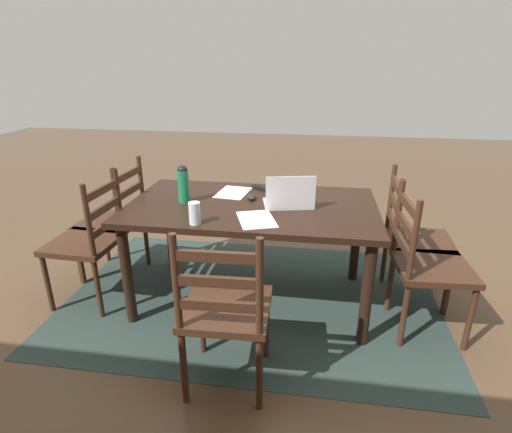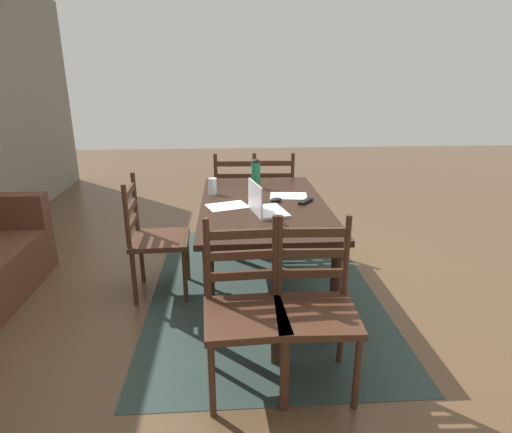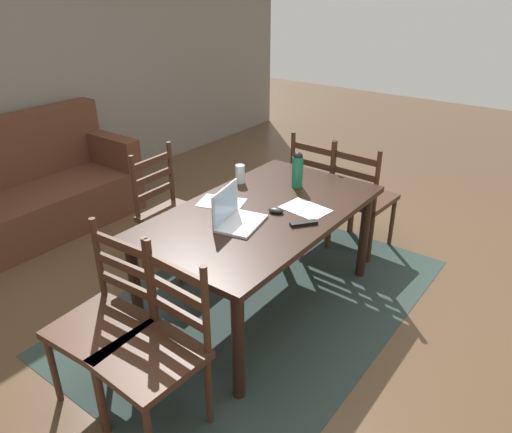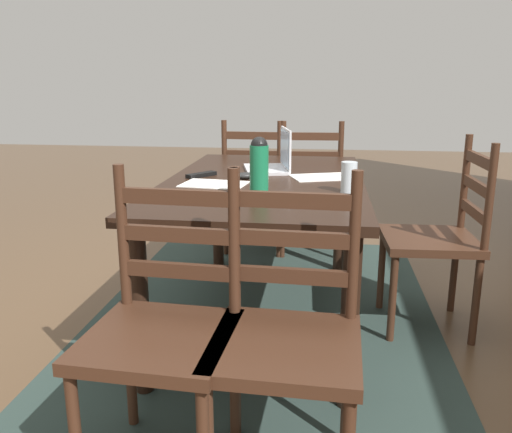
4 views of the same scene
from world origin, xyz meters
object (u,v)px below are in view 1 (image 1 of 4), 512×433
chair_left_far (426,265)px  chair_left_near (413,239)px  chair_right_far (89,242)px  tv_remote (261,188)px  dining_table (252,216)px  chair_right_near (115,222)px  chair_far_head (225,311)px  water_bottle (183,183)px  laptop (289,199)px  computer_mouse (251,197)px  drinking_glass (195,213)px

chair_left_far → chair_left_near: bearing=-90.0°
chair_right_far → tv_remote: (-1.14, -0.52, 0.28)m
dining_table → chair_left_far: chair_left_far is taller
dining_table → chair_right_near: bearing=-9.6°
chair_far_head → chair_left_far: (-1.12, -0.66, 0.00)m
water_bottle → chair_right_far: bearing=14.2°
chair_right_far → chair_right_near: same height
chair_right_far → water_bottle: (-0.66, -0.17, 0.41)m
laptop → computer_mouse: size_ratio=3.61×
laptop → computer_mouse: bearing=-24.1°
dining_table → water_bottle: size_ratio=6.51×
chair_left_near → water_bottle: 1.65m
chair_right_near → water_bottle: bearing=161.8°
chair_right_far → water_bottle: water_bottle is taller
dining_table → laptop: 0.29m
dining_table → laptop: size_ratio=4.63×
chair_left_far → drinking_glass: chair_left_far is taller
chair_left_near → water_bottle: (1.59, 0.22, 0.41)m
drinking_glass → computer_mouse: drinking_glass is taller
laptop → tv_remote: (0.23, -0.35, -0.05)m
chair_left_near → chair_far_head: bearing=42.9°
dining_table → computer_mouse: (0.02, -0.10, 0.10)m
chair_right_far → drinking_glass: (-0.85, 0.20, 0.34)m
chair_right_far → laptop: size_ratio=2.63×
chair_left_far → water_bottle: (1.59, -0.17, 0.41)m
dining_table → computer_mouse: bearing=-79.0°
laptop → water_bottle: 0.72m
water_bottle → tv_remote: water_bottle is taller
chair_far_head → tv_remote: (-0.02, -1.18, 0.28)m
dining_table → chair_right_far: 1.16m
chair_left_near → chair_far_head: same height
chair_far_head → computer_mouse: chair_far_head is taller
dining_table → chair_right_near: chair_right_near is taller
chair_right_far → drinking_glass: chair_right_far is taller
chair_left_far → tv_remote: chair_left_far is taller
chair_right_near → tv_remote: size_ratio=5.59×
tv_remote → chair_right_near: bearing=-45.6°
dining_table → chair_right_far: bearing=9.8°
laptop → tv_remote: bearing=-56.2°
chair_right_far → water_bottle: 0.79m
computer_mouse → tv_remote: computer_mouse is taller
chair_far_head → water_bottle: bearing=-60.5°
drinking_glass → chair_right_near: bearing=-34.7°
chair_left_near → laptop: (0.87, 0.22, 0.33)m
chair_left_near → tv_remote: (1.11, -0.13, 0.28)m
laptop → water_bottle: size_ratio=1.41×
chair_far_head → water_bottle: size_ratio=3.70×
chair_left_near → water_bottle: bearing=7.9°
chair_far_head → chair_left_near: bearing=-137.1°
chair_right_far → drinking_glass: size_ratio=7.08×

